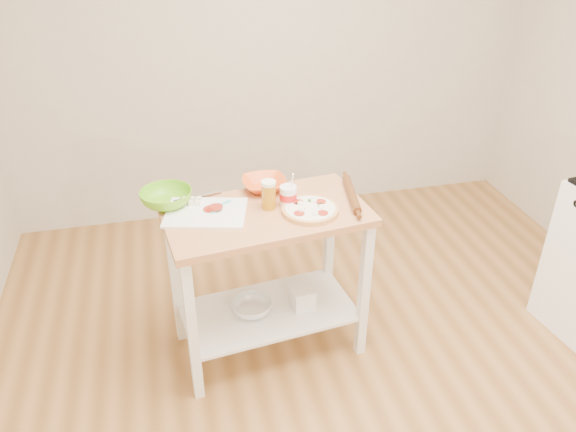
% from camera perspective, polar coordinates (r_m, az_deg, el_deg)
% --- Properties ---
extents(room_shell, '(4.04, 4.54, 2.74)m').
position_cam_1_polar(room_shell, '(2.23, 10.18, 4.08)').
color(room_shell, '#A4723C').
rests_on(room_shell, ground).
extents(prep_island, '(1.09, 0.68, 0.90)m').
position_cam_1_polar(prep_island, '(2.99, -2.13, -3.83)').
color(prep_island, tan).
rests_on(prep_island, ground).
extents(pizza, '(0.29, 0.29, 0.05)m').
position_cam_1_polar(pizza, '(2.83, 2.27, 0.67)').
color(pizza, '#E9B063').
rests_on(pizza, prep_island).
extents(cutting_board, '(0.46, 0.39, 0.04)m').
position_cam_1_polar(cutting_board, '(2.86, -8.38, 0.43)').
color(cutting_board, white).
rests_on(cutting_board, prep_island).
extents(spatula, '(0.13, 0.12, 0.01)m').
position_cam_1_polar(spatula, '(2.88, -7.02, 0.96)').
color(spatula, '#3FB8B4').
rests_on(spatula, cutting_board).
extents(knife, '(0.26, 0.10, 0.01)m').
position_cam_1_polar(knife, '(2.98, -9.78, 1.80)').
color(knife, silver).
rests_on(knife, cutting_board).
extents(orange_bowl, '(0.24, 0.24, 0.06)m').
position_cam_1_polar(orange_bowl, '(3.05, -2.43, 3.25)').
color(orange_bowl, '#E4561F').
rests_on(orange_bowl, prep_island).
extents(green_bowl, '(0.29, 0.29, 0.08)m').
position_cam_1_polar(green_bowl, '(2.95, -12.27, 1.79)').
color(green_bowl, '#63B318').
rests_on(green_bowl, prep_island).
extents(beer_pint, '(0.08, 0.08, 0.15)m').
position_cam_1_polar(beer_pint, '(2.84, -1.97, 2.18)').
color(beer_pint, '#AF7610').
rests_on(beer_pint, prep_island).
extents(yogurt_tub, '(0.09, 0.09, 0.19)m').
position_cam_1_polar(yogurt_tub, '(2.88, 0.01, 2.07)').
color(yogurt_tub, white).
rests_on(yogurt_tub, prep_island).
extents(rolling_pin, '(0.11, 0.38, 0.04)m').
position_cam_1_polar(rolling_pin, '(2.98, 6.48, 2.23)').
color(rolling_pin, brown).
rests_on(rolling_pin, prep_island).
extents(shelf_glass_bowl, '(0.28, 0.28, 0.07)m').
position_cam_1_polar(shelf_glass_bowl, '(3.18, -3.70, -9.23)').
color(shelf_glass_bowl, silver).
rests_on(shelf_glass_bowl, prep_island).
extents(shelf_bin, '(0.13, 0.13, 0.12)m').
position_cam_1_polar(shelf_bin, '(3.20, 1.47, -8.29)').
color(shelf_bin, white).
rests_on(shelf_bin, prep_island).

